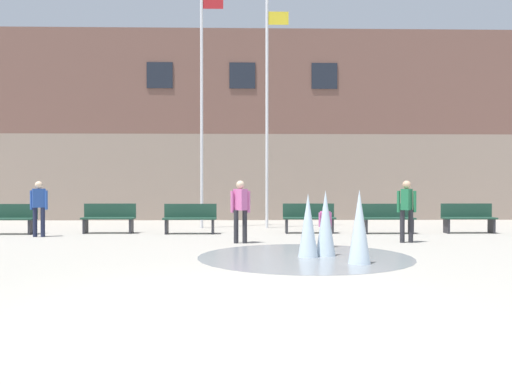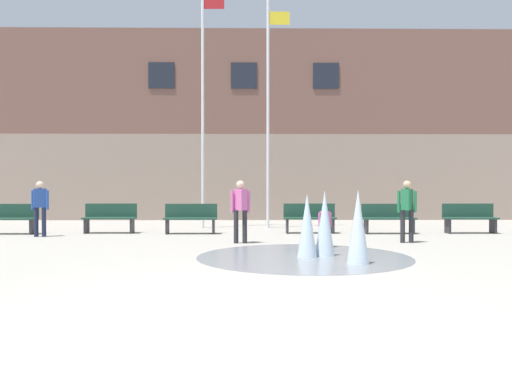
{
  "view_description": "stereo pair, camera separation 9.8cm",
  "coord_description": "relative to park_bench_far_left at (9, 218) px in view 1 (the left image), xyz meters",
  "views": [
    {
      "loc": [
        0.14,
        -5.67,
        1.44
      ],
      "look_at": [
        0.41,
        7.05,
        1.3
      ],
      "focal_mm": 35.0,
      "sensor_mm": 36.0,
      "label": 1
    },
    {
      "loc": [
        0.24,
        -5.67,
        1.44
      ],
      "look_at": [
        0.41,
        7.05,
        1.3
      ],
      "focal_mm": 35.0,
      "sensor_mm": 36.0,
      "label": 2
    }
  ],
  "objects": [
    {
      "name": "park_bench_left_of_flagpoles",
      "position": [
        2.92,
        0.28,
        0.0
      ],
      "size": [
        1.6,
        0.44,
        0.91
      ],
      "color": "#28282D",
      "rests_on": "ground"
    },
    {
      "name": "park_bench_center",
      "position": [
        9.1,
        0.18,
        0.0
      ],
      "size": [
        1.6,
        0.44,
        0.91
      ],
      "color": "#28282D",
      "rests_on": "ground"
    },
    {
      "name": "adult_near_bench",
      "position": [
        7.01,
        -2.53,
        0.45
      ],
      "size": [
        0.5,
        0.39,
        1.59
      ],
      "rotation": [
        0.0,
        0.0,
        2.27
      ],
      "color": "#28282D",
      "rests_on": "ground"
    },
    {
      "name": "park_bench_under_left_flagpole",
      "position": [
        5.45,
        0.03,
        0.0
      ],
      "size": [
        1.6,
        0.44,
        0.91
      ],
      "color": "#28282D",
      "rests_on": "ground"
    },
    {
      "name": "flagpole_right",
      "position": [
        7.91,
        2.16,
        3.72
      ],
      "size": [
        0.8,
        0.1,
        7.9
      ],
      "color": "silver",
      "rests_on": "ground"
    },
    {
      "name": "park_bench_under_right_flagpole",
      "position": [
        11.49,
        -0.01,
        0.0
      ],
      "size": [
        1.6,
        0.44,
        0.91
      ],
      "color": "#28282D",
      "rests_on": "ground"
    },
    {
      "name": "splash_fountain",
      "position": [
        8.75,
        -5.25,
        0.08
      ],
      "size": [
        4.39,
        4.39,
        1.39
      ],
      "color": "gray",
      "rests_on": "ground"
    },
    {
      "name": "adult_watching",
      "position": [
        1.24,
        -0.82,
        0.45
      ],
      "size": [
        0.5,
        0.34,
        1.59
      ],
      "rotation": [
        0.0,
        0.0,
        0.51
      ],
      "color": "#1E233D",
      "rests_on": "ground"
    },
    {
      "name": "flagpole_left",
      "position": [
        5.64,
        2.16,
        3.99
      ],
      "size": [
        0.8,
        0.1,
        8.44
      ],
      "color": "silver",
      "rests_on": "ground"
    },
    {
      "name": "adult_in_red",
      "position": [
        11.27,
        -2.48,
        0.45
      ],
      "size": [
        0.5,
        0.39,
        1.59
      ],
      "rotation": [
        0.0,
        0.0,
        -2.21
      ],
      "color": "#28282D",
      "rests_on": "ground"
    },
    {
      "name": "child_with_pink_shirt",
      "position": [
        9.02,
        -3.42,
        0.1
      ],
      "size": [
        0.31,
        0.23,
        0.99
      ],
      "rotation": [
        0.0,
        0.0,
        2.42
      ],
      "color": "#28282D",
      "rests_on": "ground"
    },
    {
      "name": "park_bench_far_right",
      "position": [
        14.03,
        0.1,
        0.0
      ],
      "size": [
        1.6,
        0.44,
        0.91
      ],
      "color": "#28282D",
      "rests_on": "ground"
    },
    {
      "name": "park_bench_far_left",
      "position": [
        0.0,
        0.0,
        0.0
      ],
      "size": [
        1.6,
        0.44,
        0.91
      ],
      "color": "#28282D",
      "rests_on": "ground"
    },
    {
      "name": "ground_plane",
      "position": [
        7.0,
        -9.5,
        -0.48
      ],
      "size": [
        100.0,
        100.0,
        0.0
      ],
      "primitive_type": "plane",
      "color": "#9E998E"
    },
    {
      "name": "library_building",
      "position": [
        7.0,
        9.1,
        3.61
      ],
      "size": [
        36.0,
        6.05,
        8.18
      ],
      "color": "gray",
      "rests_on": "ground"
    }
  ]
}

